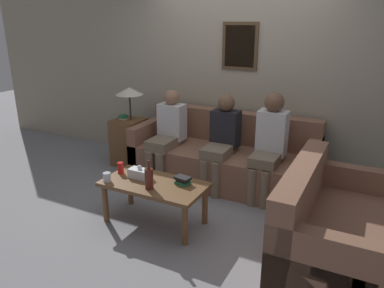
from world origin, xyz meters
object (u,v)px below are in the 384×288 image
(drinking_glass, at_px, (107,177))
(person_middle, at_px, (222,138))
(couch_main, at_px, (224,158))
(coffee_table, at_px, (154,188))
(person_left, at_px, (167,132))
(person_right, at_px, (269,142))
(wine_bottle, at_px, (149,178))
(couch_side, at_px, (334,233))

(drinking_glass, xyz_separation_m, person_middle, (0.70, 1.34, 0.13))
(couch_main, xyz_separation_m, coffee_table, (-0.22, -1.32, 0.09))
(drinking_glass, xyz_separation_m, person_left, (-0.05, 1.30, 0.13))
(person_right, bearing_deg, drinking_glass, -134.12)
(couch_main, bearing_deg, coffee_table, -99.44)
(coffee_table, xyz_separation_m, person_middle, (0.26, 1.15, 0.25))
(wine_bottle, distance_m, person_middle, 1.30)
(person_middle, bearing_deg, drinking_glass, -117.61)
(couch_side, distance_m, person_right, 1.42)
(coffee_table, height_order, drinking_glass, drinking_glass)
(person_middle, bearing_deg, coffee_table, -102.64)
(couch_side, distance_m, person_middle, 1.84)
(person_left, xyz_separation_m, person_middle, (0.76, 0.04, 0.01))
(drinking_glass, relative_size, person_left, 0.08)
(couch_main, bearing_deg, drinking_glass, -113.64)
(wine_bottle, height_order, person_middle, person_middle)
(coffee_table, bearing_deg, person_middle, 77.36)
(couch_main, distance_m, couch_side, 1.95)
(person_middle, bearing_deg, couch_side, -34.73)
(drinking_glass, height_order, person_left, person_left)
(person_left, xyz_separation_m, person_right, (1.36, 0.04, 0.05))
(person_left, bearing_deg, coffee_table, -65.70)
(person_right, bearing_deg, person_left, -178.35)
(couch_main, xyz_separation_m, drinking_glass, (-0.66, -1.52, 0.20))
(drinking_glass, distance_m, person_right, 1.88)
(couch_side, bearing_deg, person_middle, 55.27)
(couch_main, relative_size, person_middle, 2.01)
(couch_side, relative_size, drinking_glass, 15.59)
(couch_main, relative_size, person_left, 2.01)
(coffee_table, xyz_separation_m, person_right, (0.86, 1.15, 0.30))
(couch_side, bearing_deg, wine_bottle, 98.20)
(couch_side, height_order, person_right, person_right)
(wine_bottle, height_order, person_right, person_right)
(couch_main, distance_m, wine_bottle, 1.49)
(person_right, bearing_deg, wine_bottle, -122.75)
(wine_bottle, bearing_deg, coffee_table, 103.67)
(wine_bottle, xyz_separation_m, person_left, (-0.53, 1.24, 0.06))
(couch_side, bearing_deg, drinking_glass, 98.01)
(person_left, distance_m, person_right, 1.36)
(couch_main, xyz_separation_m, person_middle, (0.04, -0.18, 0.33))
(drinking_glass, relative_size, person_right, 0.08)
(person_left, relative_size, person_right, 0.93)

